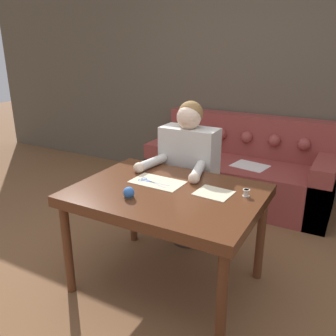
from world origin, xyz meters
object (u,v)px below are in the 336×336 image
couch (241,171)px  thread_spool (246,193)px  pin_cushion (129,193)px  scissors (149,181)px  person (188,175)px  dining_table (167,201)px

couch → thread_spool: (0.50, -1.54, 0.43)m
pin_cushion → thread_spool: bearing=30.9°
scissors → person: bearing=84.4°
scissors → thread_spool: (0.66, 0.09, 0.02)m
thread_spool → person: bearing=144.2°
dining_table → pin_cushion: size_ratio=16.86×
thread_spool → pin_cushion: (-0.62, -0.37, 0.01)m
person → dining_table: bearing=-77.7°
thread_spool → pin_cushion: pin_cushion is taller
couch → thread_spool: size_ratio=41.76×
person → scissors: size_ratio=4.95×
scissors → thread_spool: thread_spool is taller
dining_table → person: person is taller
couch → scissors: size_ratio=7.71×
person → pin_cushion: person is taller
dining_table → scissors: 0.21m
scissors → pin_cushion: size_ratio=3.41×
scissors → pin_cushion: (0.04, -0.29, 0.03)m
dining_table → person: bearing=102.3°
person → thread_spool: person is taller
dining_table → couch: couch is taller
dining_table → couch: bearing=90.8°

